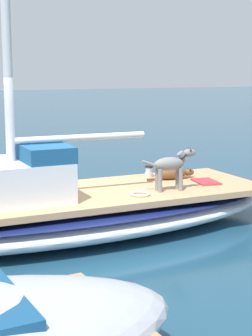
{
  "coord_description": "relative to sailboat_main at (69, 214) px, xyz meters",
  "views": [
    {
      "loc": [
        -8.2,
        2.6,
        2.63
      ],
      "look_at": [
        0.0,
        -1.0,
        1.01
      ],
      "focal_mm": 58.92,
      "sensor_mm": 36.0,
      "label": 1
    }
  ],
  "objects": [
    {
      "name": "ground_plane",
      "position": [
        0.0,
        0.0,
        -0.34
      ],
      "size": [
        120.0,
        120.0,
        0.0
      ],
      "primitive_type": "plane",
      "color": "navy"
    },
    {
      "name": "sailboat_main",
      "position": [
        0.0,
        0.0,
        0.0
      ],
      "size": [
        2.72,
        7.3,
        0.66
      ],
      "color": "white",
      "rests_on": "ground"
    },
    {
      "name": "deck_winch",
      "position": [
        0.77,
        -1.8,
        0.42
      ],
      "size": [
        0.16,
        0.16,
        0.21
      ],
      "color": "#B7B7BC",
      "rests_on": "sailboat_main"
    },
    {
      "name": "dog_grey",
      "position": [
        -0.43,
        -1.63,
        0.75
      ],
      "size": [
        0.27,
        0.94,
        0.7
      ],
      "color": "gray",
      "rests_on": "sailboat_main"
    },
    {
      "name": "deck_towel",
      "position": [
        -0.1,
        -2.49,
        0.34
      ],
      "size": [
        0.61,
        0.44,
        0.03
      ],
      "primitive_type": "cube",
      "rotation": [
        0.0,
        0.0,
        -0.14
      ],
      "color": "#C6333D",
      "rests_on": "sailboat_main"
    },
    {
      "name": "dog_brown",
      "position": [
        0.4,
        -2.1,
        0.43
      ],
      "size": [
        0.27,
        0.95,
        0.22
      ],
      "color": "brown",
      "rests_on": "sailboat_main"
    },
    {
      "name": "coiled_rope",
      "position": [
        -0.54,
        -1.01,
        0.35
      ],
      "size": [
        0.32,
        0.32,
        0.04
      ],
      "primitive_type": "torus",
      "color": "beige",
      "rests_on": "sailboat_main"
    }
  ]
}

